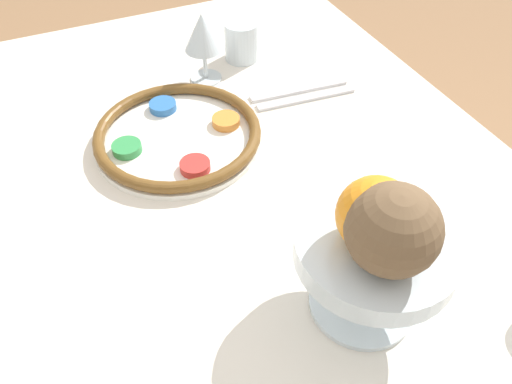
{
  "coord_description": "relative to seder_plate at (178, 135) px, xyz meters",
  "views": [
    {
      "loc": [
        0.48,
        -0.14,
        1.3
      ],
      "look_at": [
        0.02,
        0.06,
        0.78
      ],
      "focal_mm": 35.0,
      "sensor_mm": 36.0,
      "label": 1
    }
  ],
  "objects": [
    {
      "name": "fork_left",
      "position": [
        -0.05,
        0.26,
        -0.01
      ],
      "size": [
        0.04,
        0.2,
        0.01
      ],
      "color": "silver",
      "rests_on": "dining_table"
    },
    {
      "name": "fruit_stand",
      "position": [
        0.4,
        0.11,
        0.09
      ],
      "size": [
        0.19,
        0.19,
        0.13
      ],
      "color": "silver",
      "rests_on": "dining_table"
    },
    {
      "name": "napkin_roll",
      "position": [
        0.31,
        -0.31,
        0.01
      ],
      "size": [
        0.18,
        0.07,
        0.05
      ],
      "color": "white",
      "rests_on": "dining_table"
    },
    {
      "name": "orange_fruit",
      "position": [
        0.4,
        0.1,
        0.16
      ],
      "size": [
        0.08,
        0.08,
        0.08
      ],
      "color": "orange",
      "rests_on": "fruit_stand"
    },
    {
      "name": "cup_mid",
      "position": [
        -0.21,
        0.21,
        0.02
      ],
      "size": [
        0.07,
        0.07,
        0.08
      ],
      "color": "silver",
      "rests_on": "dining_table"
    },
    {
      "name": "fork_right",
      "position": [
        -0.02,
        0.26,
        -0.01
      ],
      "size": [
        0.04,
        0.2,
        0.01
      ],
      "color": "silver",
      "rests_on": "dining_table"
    },
    {
      "name": "wine_glass",
      "position": [
        -0.17,
        0.11,
        0.08
      ],
      "size": [
        0.07,
        0.07,
        0.14
      ],
      "color": "silver",
      "rests_on": "dining_table"
    },
    {
      "name": "seder_plate",
      "position": [
        0.0,
        0.0,
        0.0
      ],
      "size": [
        0.29,
        0.29,
        0.03
      ],
      "color": "white",
      "rests_on": "dining_table"
    },
    {
      "name": "dining_table",
      "position": [
        0.18,
        -0.01,
        -0.39
      ],
      "size": [
        1.35,
        1.04,
        0.74
      ],
      "color": "silver",
      "rests_on": "ground_plane"
    },
    {
      "name": "coconut",
      "position": [
        0.43,
        0.1,
        0.17
      ],
      "size": [
        0.1,
        0.1,
        0.1
      ],
      "color": "brown",
      "rests_on": "fruit_stand"
    }
  ]
}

